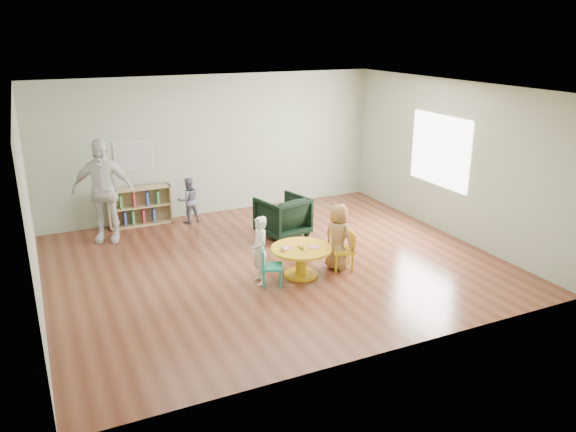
% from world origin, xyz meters
% --- Properties ---
extents(room, '(7.10, 7.00, 2.80)m').
position_xyz_m(room, '(0.01, 0.00, 1.89)').
color(room, '#5C2D1D').
rests_on(room, ground).
extents(activity_table, '(0.93, 0.93, 0.51)m').
position_xyz_m(activity_table, '(0.18, -0.62, 0.32)').
color(activity_table, gold).
rests_on(activity_table, ground).
extents(kid_chair_left, '(0.40, 0.40, 0.57)m').
position_xyz_m(kid_chair_left, '(-0.39, -0.72, 0.31)').
color(kid_chair_left, teal).
rests_on(kid_chair_left, ground).
extents(kid_chair_right, '(0.42, 0.42, 0.62)m').
position_xyz_m(kid_chair_right, '(0.94, -0.68, 0.33)').
color(kid_chair_right, gold).
rests_on(kid_chair_right, ground).
extents(bookshelf, '(1.20, 0.30, 0.75)m').
position_xyz_m(bookshelf, '(-1.61, 2.86, 0.37)').
color(bookshelf, tan).
rests_on(bookshelf, ground).
extents(alphabet_poster, '(0.74, 0.01, 0.54)m').
position_xyz_m(alphabet_poster, '(-1.60, 2.98, 1.35)').
color(alphabet_poster, silver).
rests_on(alphabet_poster, ground).
extents(armchair, '(0.97, 0.98, 0.74)m').
position_xyz_m(armchair, '(0.66, 1.12, 0.37)').
color(armchair, black).
rests_on(armchair, ground).
extents(child_left, '(0.27, 0.40, 1.04)m').
position_xyz_m(child_left, '(-0.49, -0.59, 0.52)').
color(child_left, white).
rests_on(child_left, ground).
extents(child_right, '(0.49, 0.61, 1.07)m').
position_xyz_m(child_right, '(0.83, -0.63, 0.54)').
color(child_right, '#FFAC1C').
rests_on(child_right, ground).
extents(toddler, '(0.46, 0.37, 0.90)m').
position_xyz_m(toddler, '(-0.70, 2.58, 0.45)').
color(toddler, '#161738').
rests_on(toddler, ground).
extents(adult_caretaker, '(1.17, 0.81, 1.85)m').
position_xyz_m(adult_caretaker, '(-2.31, 2.25, 0.93)').
color(adult_caretaker, white).
rests_on(adult_caretaker, ground).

